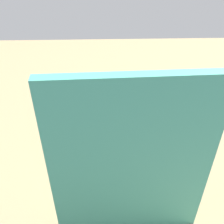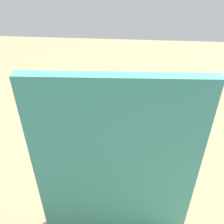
{
  "view_description": "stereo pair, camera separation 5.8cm",
  "coord_description": "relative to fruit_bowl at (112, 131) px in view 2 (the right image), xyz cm",
  "views": [
    {
      "loc": [
        0.85,
        61.7,
        53.9
      ],
      "look_at": [
        -0.88,
        2.74,
        9.25
      ],
      "focal_mm": 44.08,
      "sensor_mm": 36.0,
      "label": 1
    },
    {
      "loc": [
        -4.93,
        61.58,
        53.9
      ],
      "look_at": [
        -0.88,
        2.74,
        9.25
      ],
      "focal_mm": 44.08,
      "sensor_mm": 36.0,
      "label": 2
    }
  ],
  "objects": [
    {
      "name": "ground_plane",
      "position": [
        0.88,
        -2.74,
        -4.13
      ],
      "size": [
        180.0,
        140.0,
        3.0
      ],
      "primitive_type": "cube",
      "color": "#9E8861"
    },
    {
      "name": "fruit_bowl",
      "position": [
        0.0,
        0.0,
        0.0
      ],
      "size": [
        23.88,
        23.88,
        5.25
      ],
      "primitive_type": "cylinder",
      "color": "#509C68",
      "rests_on": "ground_plane"
    },
    {
      "name": "orange_front_left",
      "position": [
        -4.63,
        1.0,
        6.29
      ],
      "size": [
        7.34,
        7.34,
        7.34
      ],
      "primitive_type": "sphere",
      "color": "orange",
      "rests_on": "fruit_bowl"
    },
    {
      "name": "orange_front_right",
      "position": [
        -2.01,
        -4.59,
        6.29
      ],
      "size": [
        7.34,
        7.34,
        7.34
      ],
      "primitive_type": "sphere",
      "color": "orange",
      "rests_on": "fruit_bowl"
    },
    {
      "name": "orange_center",
      "position": [
        3.9,
        -4.17,
        6.29
      ],
      "size": [
        7.34,
        7.34,
        7.34
      ],
      "primitive_type": "sphere",
      "color": "orange",
      "rests_on": "fruit_bowl"
    },
    {
      "name": "orange_back_left",
      "position": [
        3.77,
        1.58,
        6.29
      ],
      "size": [
        7.34,
        7.34,
        7.34
      ],
      "primitive_type": "sphere",
      "color": "orange",
      "rests_on": "fruit_bowl"
    },
    {
      "name": "orange_back_right",
      "position": [
        -1.17,
        6.48,
        6.29
      ],
      "size": [
        7.34,
        7.34,
        7.34
      ],
      "primitive_type": "sphere",
      "color": "orange",
      "rests_on": "fruit_bowl"
    },
    {
      "name": "banana_bunch",
      "position": [
        2.8,
        0.96,
        5.73
      ],
      "size": [
        8.94,
        17.41,
        6.2
      ],
      "color": "yellow",
      "rests_on": "fruit_bowl"
    },
    {
      "name": "cutting_board",
      "position": [
        -2.43,
        27.06,
        15.37
      ],
      "size": [
        28.05,
        2.89,
        36.0
      ],
      "primitive_type": "cube",
      "rotation": [
        0.0,
        0.0,
        0.04
      ],
      "color": "teal",
      "rests_on": "ground_plane"
    }
  ]
}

